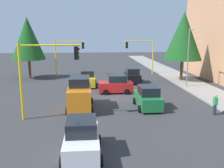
# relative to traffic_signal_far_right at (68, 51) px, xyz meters

# --- Properties ---
(ground_plane) EXTENTS (120.00, 120.00, 0.00)m
(ground_plane) POSITION_rel_traffic_signal_far_right_xyz_m (14.00, 5.64, -3.78)
(ground_plane) COLOR #353538
(sidewalk_kerb) EXTENTS (80.00, 4.00, 0.15)m
(sidewalk_kerb) POSITION_rel_traffic_signal_far_right_xyz_m (9.00, 16.14, -3.70)
(sidewalk_kerb) COLOR gray
(sidewalk_kerb) RESTS_ON ground
(lane_arrow_near) EXTENTS (2.40, 1.10, 1.10)m
(lane_arrow_near) POSITION_rel_traffic_signal_far_right_xyz_m (25.51, 2.64, -3.77)
(lane_arrow_near) COLOR silver
(lane_arrow_near) RESTS_ON ground
(traffic_signal_far_right) EXTENTS (0.36, 4.59, 5.31)m
(traffic_signal_far_right) POSITION_rel_traffic_signal_far_right_xyz_m (0.00, 0.00, 0.00)
(traffic_signal_far_right) COLOR yellow
(traffic_signal_far_right) RESTS_ON ground
(traffic_signal_far_left) EXTENTS (0.36, 4.59, 5.35)m
(traffic_signal_far_left) POSITION_rel_traffic_signal_far_right_xyz_m (0.00, 11.28, 0.02)
(traffic_signal_far_left) COLOR yellow
(traffic_signal_far_left) RESTS_ON ground
(traffic_signal_near_right) EXTENTS (0.36, 4.59, 5.75)m
(traffic_signal_near_right) POSITION_rel_traffic_signal_far_right_xyz_m (20.00, -0.07, 0.29)
(traffic_signal_near_right) COLOR yellow
(traffic_signal_near_right) RESTS_ON ground
(street_lamp_curbside) EXTENTS (2.15, 0.28, 7.00)m
(street_lamp_curbside) POSITION_rel_traffic_signal_far_right_xyz_m (10.39, 14.84, 0.57)
(street_lamp_curbside) COLOR slate
(street_lamp_curbside) RESTS_ON ground
(tree_opposite_side) EXTENTS (4.72, 4.72, 8.65)m
(tree_opposite_side) POSITION_rel_traffic_signal_far_right_xyz_m (2.00, -5.36, 1.91)
(tree_opposite_side) COLOR brown
(tree_opposite_side) RESTS_ON ground
(tree_roadside_mid) EXTENTS (5.02, 5.02, 9.21)m
(tree_roadside_mid) POSITION_rel_traffic_signal_far_right_xyz_m (6.00, 15.64, 2.29)
(tree_roadside_mid) COLOR brown
(tree_roadside_mid) RESTS_ON ground
(delivery_van_orange) EXTENTS (4.80, 2.22, 2.77)m
(delivery_van_orange) POSITION_rel_traffic_signal_far_right_xyz_m (17.62, 2.36, -2.50)
(delivery_van_orange) COLOR orange
(delivery_van_orange) RESTS_ON ground
(car_red) EXTENTS (2.02, 3.66, 1.98)m
(car_red) POSITION_rel_traffic_signal_far_right_xyz_m (12.00, 6.08, -2.88)
(car_red) COLOR red
(car_red) RESTS_ON ground
(car_yellow) EXTENTS (3.63, 2.11, 1.98)m
(car_yellow) POSITION_rel_traffic_signal_far_right_xyz_m (8.22, 2.97, -2.88)
(car_yellow) COLOR yellow
(car_yellow) RESTS_ON ground
(car_green) EXTENTS (4.05, 2.10, 1.98)m
(car_green) POSITION_rel_traffic_signal_far_right_xyz_m (17.84, 8.27, -2.88)
(car_green) COLOR #1E7238
(car_green) RESTS_ON ground
(car_black) EXTENTS (3.65, 2.06, 1.98)m
(car_black) POSITION_rel_traffic_signal_far_right_xyz_m (6.46, 8.83, -2.88)
(car_black) COLOR black
(car_black) RESTS_ON ground
(car_white) EXTENTS (3.95, 2.12, 1.98)m
(car_white) POSITION_rel_traffic_signal_far_right_xyz_m (26.13, 2.76, -2.88)
(car_white) COLOR white
(car_white) RESTS_ON ground
(pedestrian_crossing) EXTENTS (0.40, 0.24, 1.70)m
(pedestrian_crossing) POSITION_rel_traffic_signal_far_right_xyz_m (20.24, 13.20, -2.87)
(pedestrian_crossing) COLOR #262638
(pedestrian_crossing) RESTS_ON ground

